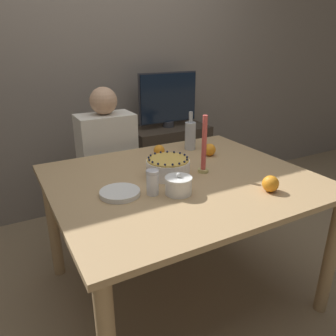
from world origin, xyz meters
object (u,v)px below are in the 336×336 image
object	(u,v)px
person_man_blue_shirt	(109,177)
cake	(168,167)
candle	(204,149)
sugar_shaker	(153,182)
bottle	(190,135)
tv_monitor	(168,99)
sugar_bowl	(178,185)

from	to	relation	value
person_man_blue_shirt	cake	bearing A→B (deg)	98.18
person_man_blue_shirt	candle	bearing A→B (deg)	111.41
sugar_shaker	person_man_blue_shirt	xyz separation A→B (m)	(0.07, 0.91, -0.32)
bottle	tv_monitor	world-z (taller)	tv_monitor
cake	tv_monitor	size ratio (longest dim) A/B	0.43
bottle	tv_monitor	distance (m)	0.79
candle	person_man_blue_shirt	distance (m)	0.93
cake	tv_monitor	world-z (taller)	tv_monitor
cake	bottle	distance (m)	0.51
sugar_bowl	candle	size ratio (longest dim) A/B	0.41
cake	bottle	world-z (taller)	bottle
person_man_blue_shirt	tv_monitor	distance (m)	0.92
cake	sugar_bowl	bearing A→B (deg)	-106.19
sugar_bowl	bottle	size ratio (longest dim) A/B	0.51
sugar_shaker	candle	distance (m)	0.41
sugar_bowl	tv_monitor	xyz separation A→B (m)	(0.67, 1.32, 0.17)
tv_monitor	candle	bearing A→B (deg)	-109.28
person_man_blue_shirt	tv_monitor	size ratio (longest dim) A/B	2.09
sugar_bowl	tv_monitor	distance (m)	1.49
sugar_bowl	person_man_blue_shirt	xyz separation A→B (m)	(-0.04, 0.96, -0.30)
sugar_bowl	tv_monitor	world-z (taller)	tv_monitor
sugar_bowl	tv_monitor	bearing A→B (deg)	63.18
sugar_bowl	candle	xyz separation A→B (m)	(0.27, 0.18, 0.09)
sugar_shaker	bottle	size ratio (longest dim) A/B	0.48
sugar_shaker	candle	size ratio (longest dim) A/B	0.38
sugar_shaker	bottle	world-z (taller)	bottle
candle	person_man_blue_shirt	bearing A→B (deg)	111.41
sugar_shaker	bottle	bearing A→B (deg)	43.70
bottle	tv_monitor	bearing A→B (deg)	72.37
candle	bottle	size ratio (longest dim) A/B	1.26
person_man_blue_shirt	tv_monitor	bearing A→B (deg)	-153.18
candle	sugar_shaker	bearing A→B (deg)	-162.14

